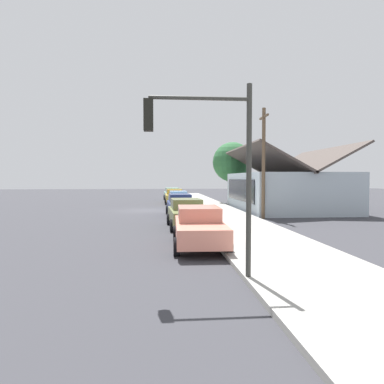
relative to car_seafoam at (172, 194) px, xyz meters
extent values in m
plane|color=#38383D|center=(13.45, -2.60, -0.81)|extent=(120.00, 120.00, 0.00)
cube|color=#A3A099|center=(13.45, 3.00, -0.73)|extent=(60.00, 4.20, 0.16)
cube|color=#9ED1BC|center=(0.11, 0.01, -0.13)|extent=(4.71, 2.02, 0.70)
cube|color=#86B1A0|center=(-0.35, -0.02, 0.50)|extent=(2.30, 1.68, 0.56)
cylinder|color=black|center=(1.49, 0.97, -0.48)|extent=(0.67, 0.26, 0.66)
cylinder|color=black|center=(1.59, -0.80, -0.48)|extent=(0.67, 0.26, 0.66)
cylinder|color=black|center=(-1.37, 0.81, -0.48)|extent=(0.67, 0.26, 0.66)
cylinder|color=black|center=(-1.27, -0.96, -0.48)|extent=(0.67, 0.26, 0.66)
cube|color=gold|center=(5.97, 0.06, -0.13)|extent=(4.66, 1.90, 0.70)
cube|color=gold|center=(5.51, 0.05, 0.50)|extent=(2.24, 1.65, 0.56)
cylinder|color=black|center=(7.40, 1.00, -0.48)|extent=(0.66, 0.23, 0.66)
cylinder|color=black|center=(7.42, -0.85, -0.48)|extent=(0.66, 0.23, 0.66)
cylinder|color=black|center=(4.52, 0.97, -0.48)|extent=(0.66, 0.23, 0.66)
cylinder|color=black|center=(4.55, -0.88, -0.48)|extent=(0.66, 0.23, 0.66)
cube|color=#8CB7E0|center=(11.95, 0.20, -0.13)|extent=(4.77, 1.74, 0.70)
cube|color=#779CBE|center=(11.47, 0.21, 0.50)|extent=(2.29, 1.52, 0.56)
cylinder|color=black|center=(13.43, 1.06, -0.48)|extent=(0.66, 0.22, 0.66)
cylinder|color=black|center=(13.42, -0.66, -0.48)|extent=(0.66, 0.22, 0.66)
cylinder|color=black|center=(10.48, 1.07, -0.48)|extent=(0.66, 0.22, 0.66)
cylinder|color=black|center=(10.47, -0.65, -0.48)|extent=(0.66, 0.22, 0.66)
cube|color=navy|center=(18.05, 0.05, -0.13)|extent=(4.77, 1.90, 0.70)
cube|color=navy|center=(17.58, 0.04, 0.50)|extent=(2.31, 1.61, 0.56)
cylinder|color=black|center=(19.49, 0.97, -0.48)|extent=(0.67, 0.24, 0.66)
cylinder|color=black|center=(19.54, -0.77, -0.48)|extent=(0.67, 0.24, 0.66)
cylinder|color=black|center=(16.57, 0.88, -0.48)|extent=(0.67, 0.24, 0.66)
cylinder|color=black|center=(16.62, -0.87, -0.48)|extent=(0.67, 0.24, 0.66)
cube|color=olive|center=(23.89, 0.11, -0.13)|extent=(4.60, 2.04, 0.70)
cube|color=#61683C|center=(23.44, 0.09, 0.50)|extent=(2.24, 1.72, 0.56)
cylinder|color=black|center=(25.26, 1.10, -0.48)|extent=(0.67, 0.25, 0.66)
cylinder|color=black|center=(25.34, -0.76, -0.48)|extent=(0.67, 0.25, 0.66)
cylinder|color=black|center=(22.45, 0.98, -0.48)|extent=(0.67, 0.25, 0.66)
cylinder|color=black|center=(22.53, -0.87, -0.48)|extent=(0.67, 0.25, 0.66)
cube|color=#EA8C75|center=(29.30, 0.22, -0.13)|extent=(4.74, 2.01, 0.70)
cube|color=tan|center=(28.83, 0.23, 0.50)|extent=(2.30, 1.71, 0.56)
cylinder|color=black|center=(30.78, 1.11, -0.48)|extent=(0.67, 0.24, 0.66)
cylinder|color=black|center=(30.73, -0.76, -0.48)|extent=(0.67, 0.24, 0.66)
cylinder|color=black|center=(27.88, 1.20, -0.48)|extent=(0.67, 0.24, 0.66)
cylinder|color=black|center=(27.82, -0.68, -0.48)|extent=(0.67, 0.24, 0.66)
cube|color=#ADBCC6|center=(14.02, 9.40, 0.79)|extent=(11.57, 7.96, 3.21)
cube|color=black|center=(14.02, 5.38, 0.95)|extent=(9.25, 0.08, 1.80)
cube|color=#514742|center=(14.02, 7.41, 3.45)|extent=(12.17, 4.27, 2.37)
cube|color=#514742|center=(14.02, 11.39, 3.45)|extent=(12.17, 4.27, 2.37)
cylinder|color=brown|center=(5.85, 6.42, 0.86)|extent=(0.44, 0.44, 3.35)
sphere|color=#2D6638|center=(5.85, 6.42, 3.73)|extent=(4.34, 4.34, 4.34)
cylinder|color=#383833|center=(33.98, 1.00, 1.79)|extent=(0.14, 0.14, 5.20)
cylinder|color=#383833|center=(33.98, -0.30, 3.99)|extent=(0.10, 2.60, 0.10)
cube|color=black|center=(33.98, -1.60, 3.54)|extent=(0.28, 0.24, 0.80)
sphere|color=red|center=(33.83, -1.60, 3.80)|extent=(0.16, 0.16, 0.16)
sphere|color=yellow|center=(33.83, -1.60, 3.54)|extent=(0.16, 0.16, 0.16)
sphere|color=green|center=(33.83, -1.60, 3.28)|extent=(0.16, 0.16, 0.16)
cylinder|color=brown|center=(20.08, 5.60, 2.94)|extent=(0.24, 0.24, 7.50)
cube|color=brown|center=(20.08, 5.60, 6.09)|extent=(1.80, 0.12, 0.12)
cylinder|color=red|center=(22.80, 1.60, -0.38)|extent=(0.22, 0.22, 0.55)
sphere|color=red|center=(22.80, 1.60, -0.03)|extent=(0.18, 0.18, 0.18)
camera|label=1|loc=(42.74, -1.27, 1.94)|focal=31.94mm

